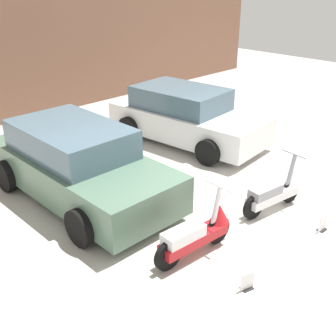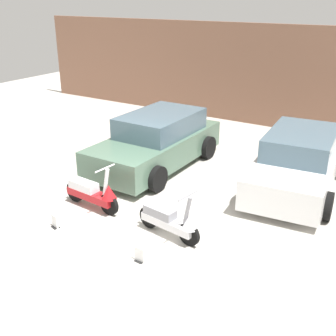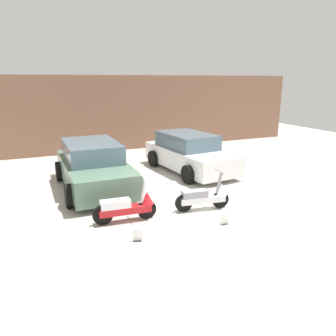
{
  "view_description": "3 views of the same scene",
  "coord_description": "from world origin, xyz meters",
  "views": [
    {
      "loc": [
        -5.07,
        -2.79,
        3.8
      ],
      "look_at": [
        -0.41,
        1.93,
        0.68
      ],
      "focal_mm": 45.0,
      "sensor_mm": 36.0,
      "label": 1
    },
    {
      "loc": [
        4.27,
        -5.16,
        4.12
      ],
      "look_at": [
        -0.06,
        1.66,
        0.76
      ],
      "focal_mm": 45.0,
      "sensor_mm": 36.0,
      "label": 2
    },
    {
      "loc": [
        -3.08,
        -6.07,
        3.1
      ],
      "look_at": [
        0.37,
        1.82,
        0.76
      ],
      "focal_mm": 35.0,
      "sensor_mm": 36.0,
      "label": 3
    }
  ],
  "objects": [
    {
      "name": "ground_plane",
      "position": [
        0.0,
        0.0,
        0.0
      ],
      "size": [
        28.0,
        28.0,
        0.0
      ],
      "primitive_type": "plane",
      "color": "beige"
    },
    {
      "name": "wall_back",
      "position": [
        0.0,
        8.13,
        1.64
      ],
      "size": [
        19.6,
        0.12,
        3.27
      ],
      "primitive_type": "cube",
      "color": "#845B47",
      "rests_on": "ground_plane"
    },
    {
      "name": "scooter_front_left",
      "position": [
        -1.17,
        0.55,
        0.36
      ],
      "size": [
        1.45,
        0.52,
        1.01
      ],
      "rotation": [
        0.0,
        0.0,
        -0.07
      ],
      "color": "black",
      "rests_on": "ground_plane"
    },
    {
      "name": "scooter_front_right",
      "position": [
        0.76,
        0.47,
        0.34
      ],
      "size": [
        1.38,
        0.52,
        0.97
      ],
      "rotation": [
        0.0,
        0.0,
        -0.14
      ],
      "color": "black",
      "rests_on": "ground_plane"
    },
    {
      "name": "car_rear_left",
      "position": [
        -1.39,
        3.23,
        0.64
      ],
      "size": [
        1.93,
        3.97,
        1.35
      ],
      "rotation": [
        0.0,
        0.0,
        -1.57
      ],
      "color": "#51705B",
      "rests_on": "ground_plane"
    },
    {
      "name": "car_rear_center",
      "position": [
        2.03,
        3.8,
        0.62
      ],
      "size": [
        2.13,
        3.95,
        1.29
      ],
      "rotation": [
        0.0,
        0.0,
        -1.47
      ],
      "color": "white",
      "rests_on": "ground_plane"
    },
    {
      "name": "placard_near_left_scooter",
      "position": [
        -1.28,
        -0.43,
        0.11
      ],
      "size": [
        0.2,
        0.16,
        0.26
      ],
      "rotation": [
        0.0,
        0.0,
        -0.27
      ],
      "color": "black",
      "rests_on": "ground_plane"
    },
    {
      "name": "placard_near_right_scooter",
      "position": [
        0.72,
        -0.46,
        0.11
      ],
      "size": [
        0.2,
        0.13,
        0.26
      ],
      "rotation": [
        0.0,
        0.0,
        -0.04
      ],
      "color": "black",
      "rests_on": "ground_plane"
    }
  ]
}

